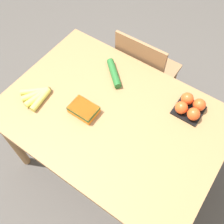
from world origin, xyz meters
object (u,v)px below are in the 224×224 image
chair (144,73)px  cucumber_near (114,73)px  banana_bunch (37,95)px  carrot_bag (84,109)px  tomato_pack (190,107)px

chair → cucumber_near: chair is taller
banana_bunch → carrot_bag: 0.31m
chair → banana_bunch: size_ratio=4.79×
chair → tomato_pack: bearing=144.4°
carrot_bag → banana_bunch: bearing=-165.3°
tomato_pack → carrot_bag: bearing=-144.2°
chair → banana_bunch: (-0.33, -0.77, 0.31)m
chair → carrot_bag: bearing=86.8°
banana_bunch → cucumber_near: cucumber_near is taller
tomato_pack → cucumber_near: 0.52m
banana_bunch → cucumber_near: size_ratio=0.95×
chair → cucumber_near: (-0.05, -0.36, 0.31)m
tomato_pack → banana_bunch: bearing=-151.2°
banana_bunch → cucumber_near: (0.28, 0.41, 0.00)m
banana_bunch → tomato_pack: bearing=28.8°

